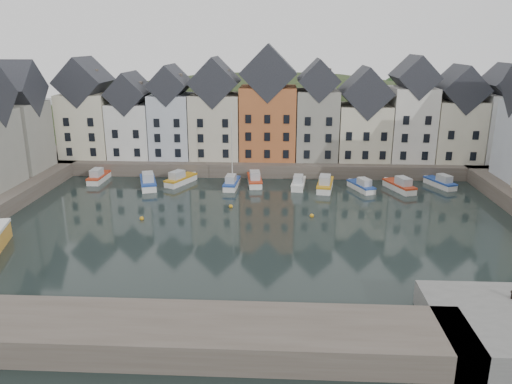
{
  "coord_description": "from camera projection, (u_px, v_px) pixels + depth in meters",
  "views": [
    {
      "loc": [
        2.27,
        -51.27,
        20.11
      ],
      "look_at": [
        -0.71,
        6.0,
        2.7
      ],
      "focal_mm": 35.0,
      "sensor_mm": 36.0,
      "label": 1
    }
  ],
  "objects": [
    {
      "name": "boat_f",
      "position": [
        298.0,
        183.0,
        71.18
      ],
      "size": [
        2.33,
        5.72,
        2.14
      ],
      "rotation": [
        0.0,
        0.0,
        -0.11
      ],
      "color": "silver",
      "rests_on": "ground"
    },
    {
      "name": "boat_c",
      "position": [
        180.0,
        179.0,
        72.97
      ],
      "size": [
        4.16,
        6.17,
        2.28
      ],
      "rotation": [
        0.0,
        0.0,
        -0.43
      ],
      "color": "silver",
      "rests_on": "ground"
    },
    {
      "name": "ground",
      "position": [
        260.0,
        231.0,
        54.95
      ],
      "size": [
        260.0,
        260.0,
        0.0
      ],
      "primitive_type": "plane",
      "color": "black",
      "rests_on": "ground"
    },
    {
      "name": "near_wall",
      "position": [
        100.0,
        332.0,
        34.13
      ],
      "size": [
        50.0,
        6.0,
        2.0
      ],
      "primitive_type": "cube",
      "color": "#4E453C",
      "rests_on": "ground"
    },
    {
      "name": "far_quay",
      "position": [
        268.0,
        160.0,
        83.33
      ],
      "size": [
        90.0,
        16.0,
        2.0
      ],
      "primitive_type": "cube",
      "color": "#4E453C",
      "rests_on": "ground"
    },
    {
      "name": "far_terrace",
      "position": [
        288.0,
        115.0,
        78.97
      ],
      "size": [
        72.37,
        8.16,
        17.78
      ],
      "color": "beige",
      "rests_on": "far_quay"
    },
    {
      "name": "boat_e",
      "position": [
        255.0,
        180.0,
        72.66
      ],
      "size": [
        2.6,
        6.29,
        2.35
      ],
      "rotation": [
        0.0,
        0.0,
        0.12
      ],
      "color": "silver",
      "rests_on": "ground"
    },
    {
      "name": "boat_d",
      "position": [
        232.0,
        183.0,
        71.17
      ],
      "size": [
        2.11,
        5.76,
        10.83
      ],
      "rotation": [
        0.0,
        0.0,
        -0.06
      ],
      "color": "silver",
      "rests_on": "ground"
    },
    {
      "name": "boat_a",
      "position": [
        99.0,
        177.0,
        74.34
      ],
      "size": [
        1.92,
        5.92,
        2.26
      ],
      "rotation": [
        0.0,
        0.0,
        -0.02
      ],
      "color": "silver",
      "rests_on": "ground"
    },
    {
      "name": "boat_g",
      "position": [
        325.0,
        185.0,
        70.16
      ],
      "size": [
        2.94,
        6.59,
        2.44
      ],
      "rotation": [
        0.0,
        0.0,
        -0.16
      ],
      "color": "silver",
      "rests_on": "ground"
    },
    {
      "name": "hillside",
      "position": [
        271.0,
        215.0,
        113.68
      ],
      "size": [
        153.6,
        70.4,
        64.0
      ],
      "color": "#243118",
      "rests_on": "ground"
    },
    {
      "name": "boat_j",
      "position": [
        441.0,
        183.0,
        71.49
      ],
      "size": [
        3.68,
        5.73,
        2.11
      ],
      "rotation": [
        0.0,
        0.0,
        0.39
      ],
      "color": "silver",
      "rests_on": "ground"
    },
    {
      "name": "boat_b",
      "position": [
        148.0,
        182.0,
        71.3
      ],
      "size": [
        3.97,
        6.93,
        2.54
      ],
      "rotation": [
        0.0,
        0.0,
        0.31
      ],
      "color": "silver",
      "rests_on": "ground"
    },
    {
      "name": "mooring_buoys",
      "position": [
        229.0,
        213.0,
        60.2
      ],
      "size": [
        20.5,
        5.5,
        0.5
      ],
      "color": "#C08616",
      "rests_on": "ground"
    },
    {
      "name": "boat_h",
      "position": [
        362.0,
        186.0,
        69.85
      ],
      "size": [
        3.53,
        5.58,
        2.05
      ],
      "rotation": [
        0.0,
        0.0,
        0.38
      ],
      "color": "silver",
      "rests_on": "ground"
    },
    {
      "name": "boat_i",
      "position": [
        400.0,
        186.0,
        69.69
      ],
      "size": [
        3.86,
        6.25,
        2.3
      ],
      "rotation": [
        0.0,
        0.0,
        0.36
      ],
      "color": "silver",
      "rests_on": "ground"
    }
  ]
}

